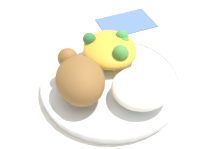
# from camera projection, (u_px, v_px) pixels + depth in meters

# --- Properties ---
(ground_plane) EXTENTS (2.00, 2.00, 0.00)m
(ground_plane) POSITION_uv_depth(u_px,v_px,m) (112.00, 86.00, 0.54)
(ground_plane) COLOR silver
(plate) EXTENTS (0.25, 0.25, 0.02)m
(plate) POSITION_uv_depth(u_px,v_px,m) (112.00, 82.00, 0.54)
(plate) COLOR white
(plate) RESTS_ON ground_plane
(roasted_chicken) EXTENTS (0.11, 0.08, 0.06)m
(roasted_chicken) POSITION_uv_depth(u_px,v_px,m) (79.00, 78.00, 0.49)
(roasted_chicken) COLOR brown
(roasted_chicken) RESTS_ON plate
(rice_pile) EXTENTS (0.10, 0.10, 0.04)m
(rice_pile) POSITION_uv_depth(u_px,v_px,m) (141.00, 88.00, 0.49)
(rice_pile) COLOR white
(rice_pile) RESTS_ON plate
(mac_cheese_with_broccoli) EXTENTS (0.11, 0.10, 0.05)m
(mac_cheese_with_broccoli) POSITION_uv_depth(u_px,v_px,m) (111.00, 48.00, 0.56)
(mac_cheese_with_broccoli) COLOR gold
(mac_cheese_with_broccoli) RESTS_ON plate
(napkin) EXTENTS (0.10, 0.13, 0.00)m
(napkin) POSITION_uv_depth(u_px,v_px,m) (126.00, 23.00, 0.69)
(napkin) COLOR #47669E
(napkin) RESTS_ON ground_plane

